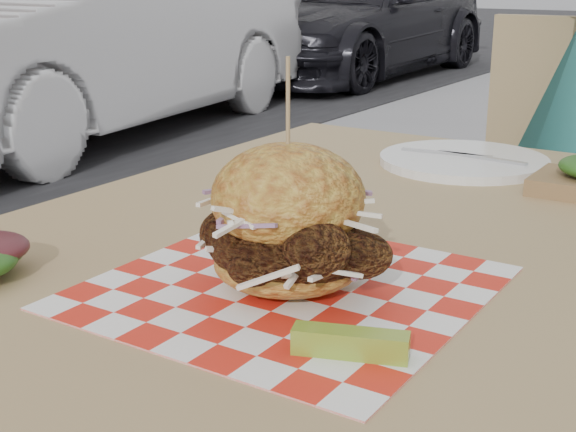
# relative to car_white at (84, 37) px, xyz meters

# --- Properties ---
(car_white) EXTENTS (1.85, 4.02, 1.28)m
(car_white) POSITION_rel_car_white_xyz_m (0.00, 0.00, 0.00)
(car_white) COLOR silver
(car_white) RESTS_ON ground
(car_dark) EXTENTS (1.62, 3.94, 1.14)m
(car_dark) POSITION_rel_car_white_xyz_m (0.00, 3.76, -0.07)
(car_dark) COLOR black
(car_dark) RESTS_ON ground
(patio_table) EXTENTS (0.80, 1.20, 0.75)m
(patio_table) POSITION_rel_car_white_xyz_m (3.53, -2.92, 0.03)
(patio_table) COLOR tan
(patio_table) RESTS_ON ground
(patio_chair) EXTENTS (0.45, 0.46, 0.95)m
(patio_chair) POSITION_rel_car_white_xyz_m (3.52, -1.86, -0.09)
(patio_chair) COLOR tan
(patio_chair) RESTS_ON ground
(paper_liner) EXTENTS (0.36, 0.36, 0.00)m
(paper_liner) POSITION_rel_car_white_xyz_m (3.58, -3.11, 0.11)
(paper_liner) COLOR red
(paper_liner) RESTS_ON patio_table
(sandwich) EXTENTS (0.20, 0.20, 0.23)m
(sandwich) POSITION_rel_car_white_xyz_m (3.58, -3.11, 0.18)
(sandwich) COLOR gold
(sandwich) RESTS_ON paper_liner
(pickle_spear) EXTENTS (0.10, 0.05, 0.02)m
(pickle_spear) POSITION_rel_car_white_xyz_m (3.70, -3.20, 0.12)
(pickle_spear) COLOR olive
(pickle_spear) RESTS_ON paper_liner
(place_setting) EXTENTS (0.27, 0.27, 0.02)m
(place_setting) POSITION_rel_car_white_xyz_m (3.53, -2.51, 0.12)
(place_setting) COLOR white
(place_setting) RESTS_ON patio_table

